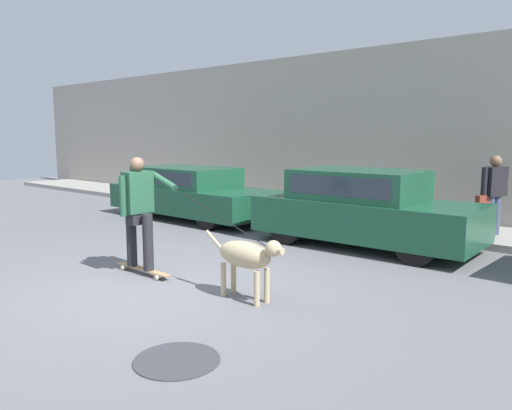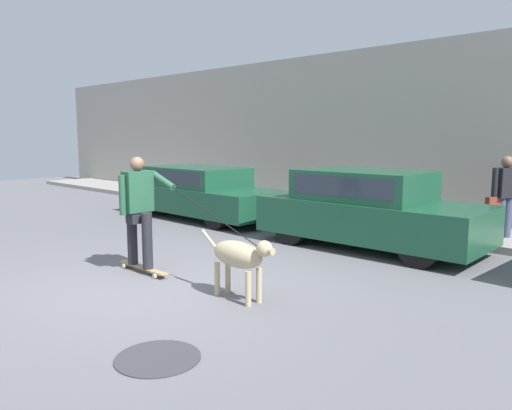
{
  "view_description": "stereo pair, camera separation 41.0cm",
  "coord_description": "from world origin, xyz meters",
  "px_view_note": "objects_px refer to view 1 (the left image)",
  "views": [
    {
      "loc": [
        5.24,
        -3.94,
        2.0
      ],
      "look_at": [
        0.33,
        1.76,
        0.95
      ],
      "focal_mm": 35.0,
      "sensor_mm": 36.0,
      "label": 1
    },
    {
      "loc": [
        5.54,
        -3.67,
        2.0
      ],
      "look_at": [
        0.33,
        1.76,
        0.95
      ],
      "focal_mm": 35.0,
      "sensor_mm": 36.0,
      "label": 2
    }
  ],
  "objects_px": {
    "parked_car_1": "(363,209)",
    "dog": "(246,256)",
    "parked_car_0": "(190,193)",
    "skateboarder": "(139,208)",
    "pedestrian_with_bag": "(493,192)"
  },
  "relations": [
    {
      "from": "parked_car_0",
      "to": "parked_car_1",
      "type": "distance_m",
      "value": 4.68
    },
    {
      "from": "parked_car_0",
      "to": "skateboarder",
      "type": "distance_m",
      "value": 4.9
    },
    {
      "from": "dog",
      "to": "skateboarder",
      "type": "distance_m",
      "value": 1.99
    },
    {
      "from": "parked_car_0",
      "to": "parked_car_1",
      "type": "height_order",
      "value": "parked_car_1"
    },
    {
      "from": "parked_car_0",
      "to": "parked_car_1",
      "type": "bearing_deg",
      "value": 0.86
    },
    {
      "from": "parked_car_1",
      "to": "skateboarder",
      "type": "bearing_deg",
      "value": -114.28
    },
    {
      "from": "dog",
      "to": "pedestrian_with_bag",
      "type": "height_order",
      "value": "pedestrian_with_bag"
    },
    {
      "from": "dog",
      "to": "parked_car_1",
      "type": "bearing_deg",
      "value": 97.92
    },
    {
      "from": "parked_car_0",
      "to": "pedestrian_with_bag",
      "type": "xyz_separation_m",
      "value": [
        6.33,
        1.92,
        0.33
      ]
    },
    {
      "from": "parked_car_1",
      "to": "skateboarder",
      "type": "distance_m",
      "value": 4.07
    },
    {
      "from": "dog",
      "to": "pedestrian_with_bag",
      "type": "xyz_separation_m",
      "value": [
        1.26,
        5.53,
        0.4
      ]
    },
    {
      "from": "parked_car_1",
      "to": "dog",
      "type": "height_order",
      "value": "parked_car_1"
    },
    {
      "from": "parked_car_0",
      "to": "dog",
      "type": "bearing_deg",
      "value": -34.59
    },
    {
      "from": "parked_car_1",
      "to": "dog",
      "type": "distance_m",
      "value": 3.64
    },
    {
      "from": "parked_car_0",
      "to": "skateboarder",
      "type": "relative_size",
      "value": 1.53
    }
  ]
}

